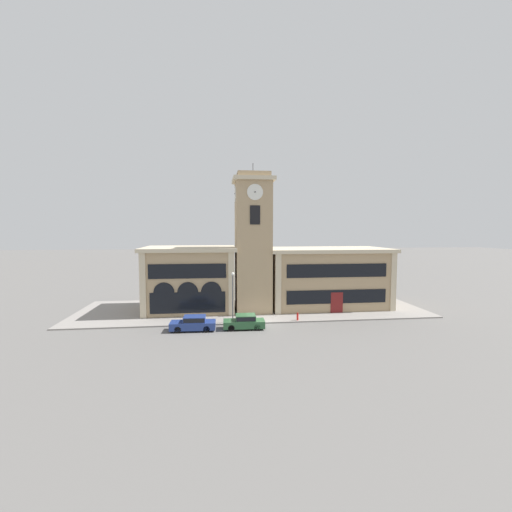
{
  "coord_description": "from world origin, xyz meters",
  "views": [
    {
      "loc": [
        -4.51,
        -36.15,
        10.19
      ],
      "look_at": [
        0.12,
        3.42,
        7.15
      ],
      "focal_mm": 24.0,
      "sensor_mm": 36.0,
      "label": 1
    }
  ],
  "objects_px": {
    "street_lamp": "(233,289)",
    "fire_hydrant": "(298,316)",
    "parked_car_mid": "(245,321)",
    "parked_car_near": "(194,323)"
  },
  "relations": [
    {
      "from": "street_lamp",
      "to": "fire_hydrant",
      "type": "bearing_deg",
      "value": 1.0
    },
    {
      "from": "parked_car_mid",
      "to": "street_lamp",
      "type": "distance_m",
      "value": 3.78
    },
    {
      "from": "parked_car_near",
      "to": "fire_hydrant",
      "type": "relative_size",
      "value": 5.29
    },
    {
      "from": "street_lamp",
      "to": "fire_hydrant",
      "type": "height_order",
      "value": "street_lamp"
    },
    {
      "from": "parked_car_near",
      "to": "fire_hydrant",
      "type": "height_order",
      "value": "parked_car_near"
    },
    {
      "from": "street_lamp",
      "to": "parked_car_mid",
      "type": "bearing_deg",
      "value": -60.86
    },
    {
      "from": "parked_car_near",
      "to": "street_lamp",
      "type": "xyz_separation_m",
      "value": [
        4.09,
        1.98,
        3.02
      ]
    },
    {
      "from": "fire_hydrant",
      "to": "street_lamp",
      "type": "bearing_deg",
      "value": -179.0
    },
    {
      "from": "street_lamp",
      "to": "parked_car_near",
      "type": "bearing_deg",
      "value": -154.11
    },
    {
      "from": "parked_car_near",
      "to": "street_lamp",
      "type": "height_order",
      "value": "street_lamp"
    }
  ]
}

